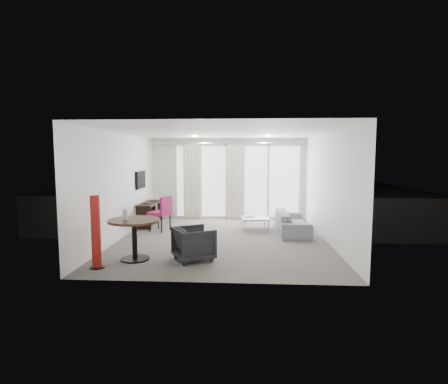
# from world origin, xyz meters

# --- Properties ---
(floor) EXTENTS (5.00, 6.00, 0.00)m
(floor) POSITION_xyz_m (0.00, 0.00, 0.00)
(floor) COLOR #635E57
(floor) RESTS_ON ground
(ceiling) EXTENTS (5.00, 6.00, 0.00)m
(ceiling) POSITION_xyz_m (0.00, 0.00, 2.60)
(ceiling) COLOR white
(ceiling) RESTS_ON ground
(wall_left) EXTENTS (0.00, 6.00, 2.60)m
(wall_left) POSITION_xyz_m (-2.50, 0.00, 1.30)
(wall_left) COLOR silver
(wall_left) RESTS_ON ground
(wall_right) EXTENTS (0.00, 6.00, 2.60)m
(wall_right) POSITION_xyz_m (2.50, 0.00, 1.30)
(wall_right) COLOR silver
(wall_right) RESTS_ON ground
(wall_front) EXTENTS (5.00, 0.00, 2.60)m
(wall_front) POSITION_xyz_m (0.00, -3.00, 1.30)
(wall_front) COLOR silver
(wall_front) RESTS_ON ground
(window_panel) EXTENTS (4.00, 0.02, 2.38)m
(window_panel) POSITION_xyz_m (0.30, 2.98, 1.20)
(window_panel) COLOR white
(window_panel) RESTS_ON ground
(window_frame) EXTENTS (4.10, 0.06, 2.44)m
(window_frame) POSITION_xyz_m (0.30, 2.97, 1.20)
(window_frame) COLOR white
(window_frame) RESTS_ON ground
(curtain_left) EXTENTS (0.60, 0.20, 2.38)m
(curtain_left) POSITION_xyz_m (-1.15, 2.82, 1.20)
(curtain_left) COLOR beige
(curtain_left) RESTS_ON ground
(curtain_right) EXTENTS (0.60, 0.20, 2.38)m
(curtain_right) POSITION_xyz_m (0.25, 2.82, 1.20)
(curtain_right) COLOR beige
(curtain_right) RESTS_ON ground
(curtain_track) EXTENTS (4.80, 0.04, 0.04)m
(curtain_track) POSITION_xyz_m (0.00, 2.82, 2.45)
(curtain_track) COLOR #B2B2B7
(curtain_track) RESTS_ON ceiling
(downlight_a) EXTENTS (0.12, 0.12, 0.02)m
(downlight_a) POSITION_xyz_m (-0.90, 1.60, 2.59)
(downlight_a) COLOR #FFE0B2
(downlight_a) RESTS_ON ceiling
(downlight_b) EXTENTS (0.12, 0.12, 0.02)m
(downlight_b) POSITION_xyz_m (1.20, 1.60, 2.59)
(downlight_b) COLOR #FFE0B2
(downlight_b) RESTS_ON ceiling
(desk) EXTENTS (0.44, 1.42, 0.66)m
(desk) POSITION_xyz_m (-2.26, 1.64, 0.33)
(desk) COLOR black
(desk) RESTS_ON floor
(tv) EXTENTS (0.05, 0.80, 0.50)m
(tv) POSITION_xyz_m (-2.46, 1.45, 1.35)
(tv) COLOR black
(tv) RESTS_ON wall_left
(desk_chair) EXTENTS (0.67, 0.65, 0.96)m
(desk_chair) POSITION_xyz_m (-1.76, 0.82, 0.48)
(desk_chair) COLOR #841A4C
(desk_chair) RESTS_ON floor
(round_table) EXTENTS (1.28, 1.28, 0.80)m
(round_table) POSITION_xyz_m (-1.61, -1.83, 0.40)
(round_table) COLOR #381F13
(round_table) RESTS_ON floor
(menu_card) EXTENTS (0.11, 0.06, 0.21)m
(menu_card) POSITION_xyz_m (-1.77, -1.88, 0.72)
(menu_card) COLOR white
(menu_card) RESTS_ON round_table
(red_lamp) EXTENTS (0.34, 0.34, 1.33)m
(red_lamp) POSITION_xyz_m (-2.15, -2.37, 0.66)
(red_lamp) COLOR maroon
(red_lamp) RESTS_ON floor
(tub_armchair) EXTENTS (0.97, 0.96, 0.66)m
(tub_armchair) POSITION_xyz_m (-0.45, -1.79, 0.33)
(tub_armchair) COLOR black
(tub_armchair) RESTS_ON floor
(coffee_table) EXTENTS (0.82, 0.82, 0.34)m
(coffee_table) POSITION_xyz_m (0.83, 1.14, 0.17)
(coffee_table) COLOR gray
(coffee_table) RESTS_ON floor
(remote) EXTENTS (0.10, 0.17, 0.02)m
(remote) POSITION_xyz_m (0.71, 1.23, 0.36)
(remote) COLOR black
(remote) RESTS_ON coffee_table
(magazine) EXTENTS (0.30, 0.34, 0.02)m
(magazine) POSITION_xyz_m (0.70, 1.27, 0.36)
(magazine) COLOR gray
(magazine) RESTS_ON coffee_table
(sofa) EXTENTS (0.76, 1.94, 0.57)m
(sofa) POSITION_xyz_m (1.81, 0.85, 0.28)
(sofa) COLOR gray
(sofa) RESTS_ON floor
(terrace_slab) EXTENTS (5.60, 3.00, 0.12)m
(terrace_slab) POSITION_xyz_m (0.30, 4.50, -0.06)
(terrace_slab) COLOR #4D4D50
(terrace_slab) RESTS_ON ground
(rattan_chair_a) EXTENTS (0.58, 0.58, 0.78)m
(rattan_chair_a) POSITION_xyz_m (0.49, 4.06, 0.39)
(rattan_chair_a) COLOR brown
(rattan_chair_a) RESTS_ON terrace_slab
(rattan_chair_b) EXTENTS (0.75, 0.75, 0.85)m
(rattan_chair_b) POSITION_xyz_m (2.22, 4.10, 0.43)
(rattan_chair_b) COLOR brown
(rattan_chair_b) RESTS_ON terrace_slab
(rattan_table) EXTENTS (0.60, 0.60, 0.46)m
(rattan_table) POSITION_xyz_m (1.65, 3.98, 0.23)
(rattan_table) COLOR brown
(rattan_table) RESTS_ON terrace_slab
(balustrade) EXTENTS (5.50, 0.06, 1.05)m
(balustrade) POSITION_xyz_m (0.30, 5.95, 0.50)
(balustrade) COLOR #B2B2B7
(balustrade) RESTS_ON terrace_slab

